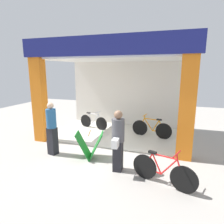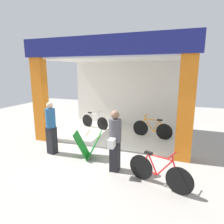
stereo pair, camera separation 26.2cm
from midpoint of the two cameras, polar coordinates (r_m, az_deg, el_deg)
ground_plane at (r=7.18m, az=-3.19°, el=-10.35°), size 19.49×19.49×0.00m
shop_facade at (r=8.30m, az=1.11°, el=7.37°), size 5.94×3.62×3.80m
bicycle_inside_0 at (r=8.29m, az=10.45°, el=-4.73°), size 1.65×0.45×0.92m
bicycle_inside_1 at (r=9.39m, az=-6.21°, el=-2.76°), size 1.51×0.50×0.85m
bicycle_parked_0 at (r=5.06m, az=12.96°, el=-16.31°), size 1.56×0.60×0.90m
sandwich_board_sign at (r=6.32m, az=-7.61°, el=-9.52°), size 0.97×0.79×0.85m
pedestrian_0 at (r=6.74m, az=-18.04°, el=-4.47°), size 0.38×0.38×1.73m
pedestrian_1 at (r=5.38m, az=0.31°, el=-8.13°), size 0.37×0.63×1.69m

